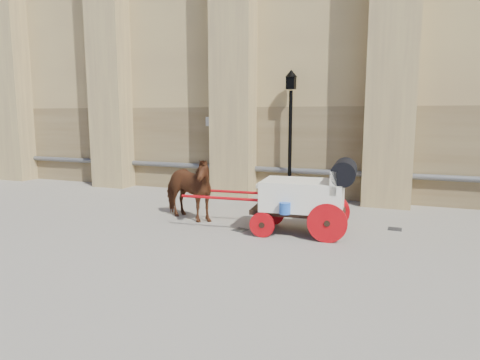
% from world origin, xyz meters
% --- Properties ---
extents(ground, '(90.00, 90.00, 0.00)m').
position_xyz_m(ground, '(0.00, 0.00, 0.00)').
color(ground, slate).
rests_on(ground, ground).
extents(horse, '(2.17, 1.52, 1.67)m').
position_xyz_m(horse, '(-0.80, -0.15, 0.83)').
color(horse, '#5F2E1A').
rests_on(horse, ground).
extents(carriage, '(4.08, 1.53, 1.75)m').
position_xyz_m(carriage, '(2.46, -0.33, 0.95)').
color(carriage, black).
rests_on(carriage, ground).
extents(street_lamp, '(0.39, 0.39, 4.15)m').
position_xyz_m(street_lamp, '(0.97, 3.61, 2.22)').
color(street_lamp, black).
rests_on(street_lamp, ground).
extents(drain_grate_near, '(0.41, 0.41, 0.01)m').
position_xyz_m(drain_grate_near, '(0.89, -0.62, 0.01)').
color(drain_grate_near, black).
rests_on(drain_grate_near, ground).
extents(drain_grate_far, '(0.33, 0.33, 0.01)m').
position_xyz_m(drain_grate_far, '(4.34, 0.83, 0.01)').
color(drain_grate_far, black).
rests_on(drain_grate_far, ground).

